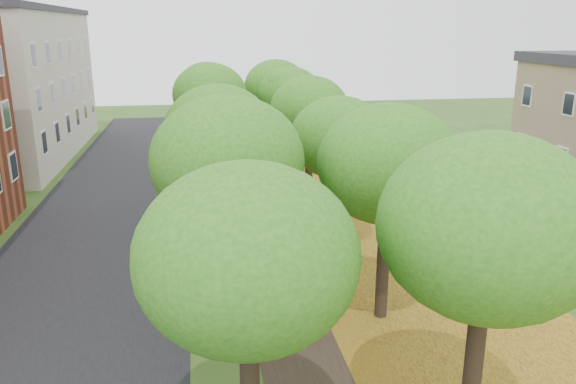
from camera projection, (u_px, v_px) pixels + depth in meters
name	position (u px, v px, depth m)	size (l,w,h in m)	color
street_asphalt	(101.00, 236.00, 25.23)	(8.00, 70.00, 0.01)	black
footpath	(267.00, 227.00, 26.39)	(3.20, 70.00, 0.01)	black
leaf_verge	(369.00, 221.00, 27.16)	(7.50, 70.00, 0.01)	#B39821
parking_lot	(520.00, 206.00, 29.42)	(9.00, 16.00, 0.01)	black
tree_row_west	(216.00, 124.00, 24.66)	(4.15, 34.15, 6.72)	black
tree_row_east	(322.00, 121.00, 25.40)	(4.15, 34.15, 6.72)	black
bench	(314.00, 304.00, 18.06)	(1.13, 1.85, 0.84)	#273129
car_silver	(568.00, 241.00, 22.87)	(1.55, 3.84, 1.31)	#A9A9AE
car_red	(504.00, 214.00, 26.25)	(1.34, 3.84, 1.26)	maroon
car_grey	(468.00, 192.00, 29.69)	(1.79, 4.40, 1.28)	#38393E
car_white	(446.00, 179.00, 32.33)	(2.04, 4.41, 1.23)	silver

